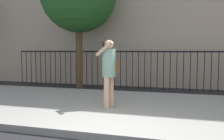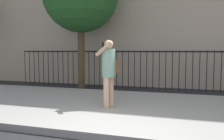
{
  "view_description": "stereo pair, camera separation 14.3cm",
  "coord_description": "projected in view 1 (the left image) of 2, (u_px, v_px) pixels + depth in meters",
  "views": [
    {
      "loc": [
        1.18,
        -3.82,
        1.6
      ],
      "look_at": [
        -0.49,
        2.2,
        1.08
      ],
      "focal_mm": 38.0,
      "sensor_mm": 36.0,
      "label": 1
    },
    {
      "loc": [
        1.32,
        -3.78,
        1.6
      ],
      "look_at": [
        -0.49,
        2.2,
        1.08
      ],
      "focal_mm": 38.0,
      "sensor_mm": 36.0,
      "label": 2
    }
  ],
  "objects": [
    {
      "name": "sidewalk",
      "position": [
        130.0,
        108.0,
        6.22
      ],
      "size": [
        28.0,
        4.4,
        0.15
      ],
      "primitive_type": "cube",
      "color": "gray",
      "rests_on": "ground"
    },
    {
      "name": "iron_fence",
      "position": [
        148.0,
        65.0,
        9.69
      ],
      "size": [
        12.03,
        0.04,
        1.6
      ],
      "color": "black",
      "rests_on": "ground"
    },
    {
      "name": "pedestrian_on_phone",
      "position": [
        109.0,
        68.0,
        5.99
      ],
      "size": [
        0.52,
        0.71,
        1.71
      ],
      "color": "tan",
      "rests_on": "sidewalk"
    }
  ]
}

